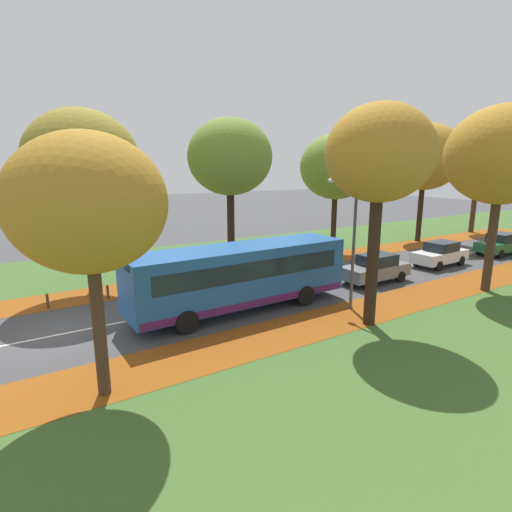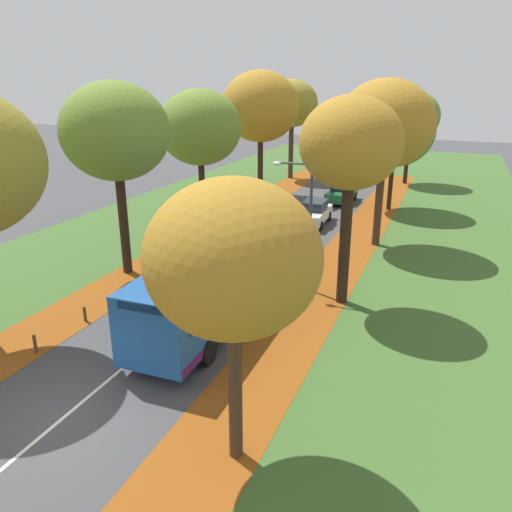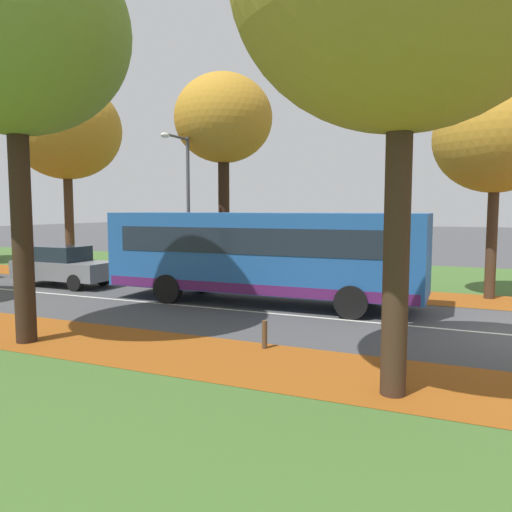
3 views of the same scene
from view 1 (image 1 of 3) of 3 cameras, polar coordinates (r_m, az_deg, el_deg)
name	(u,v)px [view 1 (image 1 of 3)]	position (r m, az deg, el deg)	size (l,w,h in m)	color
ground_plane	(60,334)	(17.80, -26.15, -10.01)	(160.00, 160.00, 0.00)	#424244
grass_verge_left	(306,245)	(34.06, 7.13, 1.52)	(12.00, 90.00, 0.01)	#3D6028
leaf_litter_left	(280,265)	(26.91, 3.46, -1.33)	(2.80, 60.00, 0.00)	#8C4714
leaf_litter_right	(392,304)	(20.48, 18.80, -6.45)	(2.80, 60.00, 0.00)	#8C4714
road_centre_line	(395,268)	(27.77, 19.26, -1.60)	(0.12, 80.00, 0.01)	silver
tree_left_nearest	(82,160)	(22.11, -23.55, 12.40)	(5.52, 5.52, 9.29)	#382619
tree_left_near	(230,158)	(24.91, -3.74, 13.86)	(5.14, 5.14, 9.38)	black
tree_left_mid	(336,167)	(30.59, 11.37, 12.36)	(5.29, 5.29, 8.89)	black
tree_left_far	(425,157)	(38.18, 22.98, 12.88)	(6.27, 6.27, 10.17)	black
tree_left_distant	(479,160)	(45.87, 29.26, 11.88)	(4.99, 4.99, 9.48)	#422D1E
tree_right_nearest	(88,204)	(11.41, -22.89, 6.84)	(4.14, 4.14, 7.38)	#422D1E
tree_right_near	(380,155)	(16.49, 17.24, 13.58)	(4.20, 4.20, 8.86)	black
tree_right_mid	(502,156)	(23.89, 31.74, 12.10)	(5.45, 5.45, 9.50)	#422D1E
bollard_second	(48,301)	(21.02, -27.62, -5.76)	(0.12, 0.12, 0.72)	#4C3823
bollard_third	(108,292)	(21.36, -20.41, -4.84)	(0.12, 0.12, 0.70)	#4C3823
bollard_fourth	(160,284)	(22.05, -13.56, -3.94)	(0.12, 0.12, 0.64)	#4C3823
streetlamp_right	(349,228)	(18.63, 13.17, 3.87)	(1.89, 0.28, 6.00)	#47474C
bus	(240,274)	(18.18, -2.25, -2.57)	(2.78, 10.44, 2.98)	#1E5199
car_grey_lead	(375,268)	(23.78, 16.67, -1.70)	(1.80, 4.21, 1.62)	slate
car_white_following	(440,254)	(29.33, 24.80, 0.29)	(1.87, 4.25, 1.62)	silver
car_green_third_in_line	(501,244)	(35.30, 31.56, 1.47)	(1.90, 4.26, 1.62)	#1E6038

